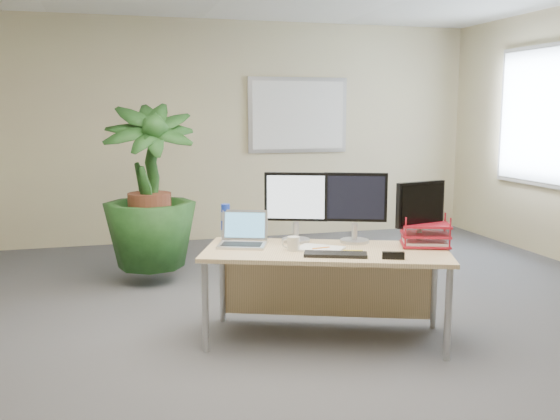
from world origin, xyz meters
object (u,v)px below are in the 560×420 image
object	(u,v)px
floor_plant	(150,204)
desk	(326,265)
monitor_right	(355,203)
monitor_left	(296,202)
laptop	(243,237)

from	to	relation	value
floor_plant	desk	bearing A→B (deg)	-57.89
desk	monitor_right	bearing A→B (deg)	19.88
desk	floor_plant	xyz separation A→B (m)	(-1.11, 1.77, 0.23)
floor_plant	monitor_right	bearing A→B (deg)	-50.98
monitor_right	desk	bearing A→B (deg)	-160.12
monitor_left	laptop	distance (m)	0.46
desk	monitor_left	xyz separation A→B (m)	(-0.16, 0.23, 0.43)
monitor_right	laptop	distance (m)	0.85
monitor_right	laptop	size ratio (longest dim) A/B	1.23
laptop	desk	bearing A→B (deg)	-22.70
monitor_left	laptop	size ratio (longest dim) A/B	1.23
desk	monitor_left	size ratio (longest dim) A/B	3.58
floor_plant	laptop	size ratio (longest dim) A/B	3.61
monitor_left	monitor_right	bearing A→B (deg)	-19.30
monitor_right	laptop	world-z (taller)	monitor_right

